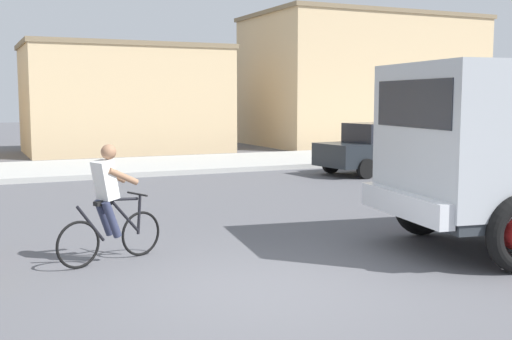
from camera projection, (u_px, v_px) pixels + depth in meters
name	position (u px, v px, depth m)	size (l,w,h in m)	color
ground_plane	(270.00, 289.00, 7.98)	(120.00, 120.00, 0.00)	#56565B
sidewalk_far	(79.00, 169.00, 20.88)	(80.00, 5.00, 0.16)	#ADADA8
cyclist	(109.00, 203.00, 9.21)	(1.64, 0.72, 1.72)	black
car_red_near	(380.00, 148.00, 20.18)	(4.15, 2.18, 1.60)	#1E2328
building_mid_block	(126.00, 99.00, 28.20)	(8.68, 5.25, 4.69)	#D1B284
building_corner_right	(361.00, 81.00, 33.31)	(11.48, 6.96, 6.56)	#D1B284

